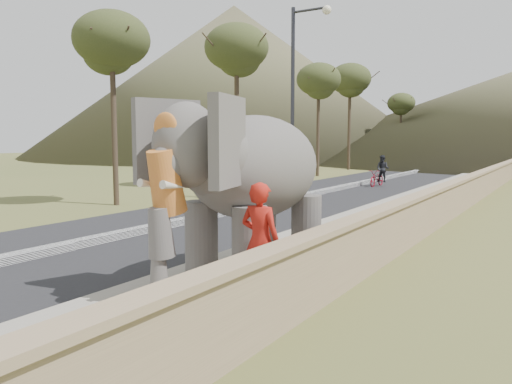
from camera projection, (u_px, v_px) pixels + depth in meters
ground at (233, 288)px, 8.90m from camera, size 160.00×160.00×0.00m
road at (273, 205)px, 19.96m from camera, size 7.00×120.00×0.03m
median at (273, 202)px, 19.95m from camera, size 0.35×120.00×0.22m
walkway at (397, 213)px, 17.30m from camera, size 3.00×120.00×0.15m
parapet at (448, 203)px, 16.38m from camera, size 0.30×120.00×1.10m
lamppost at (299, 84)px, 20.60m from camera, size 1.76×0.36×8.00m
signboard at (303, 163)px, 20.84m from camera, size 0.60×0.08×2.40m
hill_left at (234, 82)px, 74.11m from camera, size 60.00×60.00×22.00m
elephant_and_man at (257, 190)px, 9.35m from camera, size 2.47×4.39×3.11m
motorcyclist at (379, 175)px, 27.39m from camera, size 1.02×1.77×1.74m
trees at (449, 118)px, 32.99m from camera, size 41.39×43.62×9.08m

